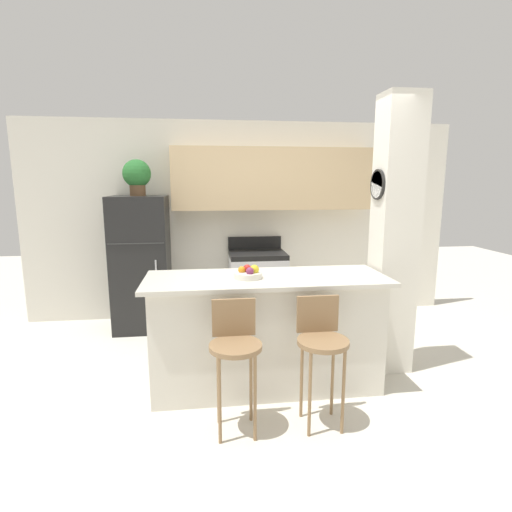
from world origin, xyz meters
TOP-DOWN VIEW (x-y plane):
  - ground_plane at (0.00, 0.00)m, footprint 14.00×14.00m
  - wall_back at (0.16, 1.93)m, footprint 5.60×0.38m
  - pillar_right at (1.23, 0.21)m, footprint 0.38×0.32m
  - counter_bar at (0.00, 0.00)m, footprint 2.04×0.74m
  - refrigerator at (-1.28, 1.63)m, footprint 0.66×0.67m
  - stove_range at (0.14, 1.67)m, footprint 0.70×0.61m
  - bar_stool_left at (-0.31, -0.60)m, footprint 0.37×0.37m
  - bar_stool_right at (0.31, -0.60)m, footprint 0.37×0.37m
  - potted_plant_on_fridge at (-1.28, 1.63)m, footprint 0.33×0.33m
  - fruit_bowl at (-0.16, -0.03)m, footprint 0.24×0.24m

SIDE VIEW (x-z plane):
  - ground_plane at x=0.00m, z-range 0.00..0.00m
  - stove_range at x=0.14m, z-range -0.07..1.00m
  - counter_bar at x=0.00m, z-range 0.00..1.00m
  - bar_stool_left at x=-0.31m, z-range 0.16..1.11m
  - bar_stool_right at x=0.31m, z-range 0.16..1.11m
  - refrigerator at x=-1.28m, z-range 0.00..1.62m
  - fruit_bowl at x=-0.16m, z-range 0.98..1.09m
  - pillar_right at x=1.23m, z-range 0.00..2.55m
  - wall_back at x=0.16m, z-range 0.23..2.78m
  - potted_plant_on_fridge at x=-1.28m, z-range 1.65..2.07m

